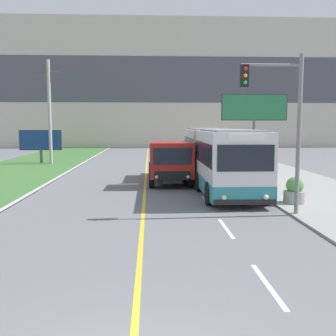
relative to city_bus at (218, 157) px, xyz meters
The scene contains 12 objects.
lane_marking_centre 15.12m from the city_bus, 103.88° to the right, with size 2.88×140.00×0.01m.
apartment_block_background 41.66m from the city_bus, 95.55° to the left, with size 80.00×8.04×18.87m.
city_bus is the anchor object (origin of this frame).
dump_truck 2.71m from the city_bus, 160.88° to the left, with size 2.44×6.37×2.43m.
car_distant 17.59m from the city_bus, 89.03° to the left, with size 1.80×4.30×1.45m.
utility_pole_far 18.01m from the city_bus, 133.29° to the left, with size 1.80×0.28×8.83m.
traffic_light_mast 7.39m from the city_bus, 80.86° to the right, with size 2.28×0.32×5.91m.
billboard_large 17.99m from the city_bus, 68.93° to the left, with size 6.38×0.24×6.31m.
billboard_small 19.23m from the city_bus, 133.75° to the left, with size 3.68×0.24×2.92m.
planter_round_near 5.68m from the city_bus, 64.30° to the right, with size 0.91×0.91×1.12m.
planter_round_second 2.82m from the city_bus, 32.03° to the right, with size 0.97×0.97×1.10m.
planter_round_third 3.47m from the city_bus, 42.85° to the left, with size 0.98×0.98×1.16m.
Camera 1 is at (0.27, -4.68, 3.38)m, focal length 42.00 mm.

